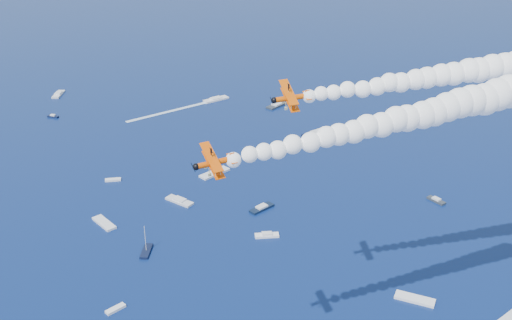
# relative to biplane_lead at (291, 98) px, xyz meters

# --- Properties ---
(biplane_lead) EXTENTS (9.64, 11.01, 7.25)m
(biplane_lead) POSITION_rel_biplane_lead_xyz_m (0.00, 0.00, 0.00)
(biplane_lead) COLOR #E05104
(biplane_trail) EXTENTS (9.79, 10.74, 6.66)m
(biplane_trail) POSITION_rel_biplane_lead_xyz_m (-10.06, -21.47, -3.15)
(biplane_trail) COLOR #E44E04
(smoke_trail_lead) EXTENTS (59.76, 40.38, 10.48)m
(smoke_trail_lead) POSITION_rel_biplane_lead_xyz_m (27.35, 9.64, 2.20)
(smoke_trail_lead) COLOR white
(smoke_trail_trail) EXTENTS (60.22, 51.27, 10.48)m
(smoke_trail_trail) POSITION_rel_biplane_lead_xyz_m (15.56, -7.88, -0.95)
(smoke_trail_trail) COLOR white
(spectator_boats) EXTENTS (205.81, 171.93, 0.70)m
(spectator_boats) POSITION_rel_biplane_lead_xyz_m (-7.71, 90.58, -59.74)
(spectator_boats) COLOR black
(spectator_boats) RESTS_ON ground
(boat_wakes) EXTENTS (195.68, 166.84, 0.04)m
(boat_wakes) POSITION_rel_biplane_lead_xyz_m (18.67, 62.89, -60.06)
(boat_wakes) COLOR white
(boat_wakes) RESTS_ON ground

